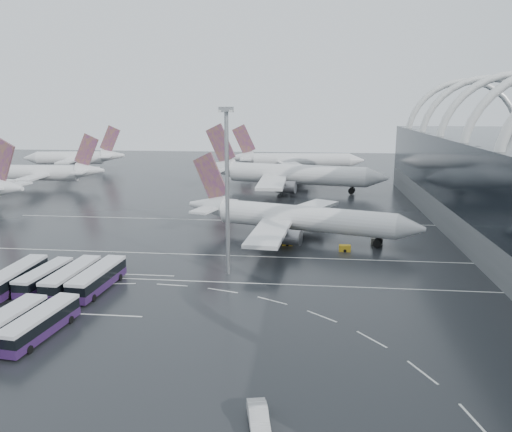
# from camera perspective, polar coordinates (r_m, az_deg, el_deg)

# --- Properties ---
(ground) EXTENTS (420.00, 420.00, 0.00)m
(ground) POSITION_cam_1_polar(r_m,az_deg,el_deg) (81.35, -2.48, -7.12)
(ground) COLOR black
(ground) RESTS_ON ground
(lane_marking_near) EXTENTS (120.00, 0.25, 0.01)m
(lane_marking_near) POSITION_cam_1_polar(r_m,az_deg,el_deg) (79.50, -2.69, -7.60)
(lane_marking_near) COLOR silver
(lane_marking_near) RESTS_ON ground
(lane_marking_mid) EXTENTS (120.00, 0.25, 0.01)m
(lane_marking_mid) POSITION_cam_1_polar(r_m,az_deg,el_deg) (92.61, -1.38, -4.59)
(lane_marking_mid) COLOR silver
(lane_marking_mid) RESTS_ON ground
(lane_marking_far) EXTENTS (120.00, 0.25, 0.01)m
(lane_marking_far) POSITION_cam_1_polar(r_m,az_deg,el_deg) (119.44, 0.35, -0.58)
(lane_marking_far) COLOR silver
(lane_marking_far) RESTS_ON ground
(bus_bay_line_south) EXTENTS (28.00, 0.25, 0.01)m
(bus_bay_line_south) POSITION_cam_1_polar(r_m,az_deg,el_deg) (74.72, -23.25, -10.06)
(bus_bay_line_south) COLOR silver
(bus_bay_line_south) RESTS_ON ground
(bus_bay_line_north) EXTENTS (28.00, 0.25, 0.01)m
(bus_bay_line_north) POSITION_cam_1_polar(r_m,az_deg,el_deg) (88.01, -18.22, -6.20)
(bus_bay_line_north) COLOR silver
(bus_bay_line_north) RESTS_ON ground
(airliner_main) EXTENTS (50.12, 43.39, 17.29)m
(airliner_main) POSITION_cam_1_polar(r_m,az_deg,el_deg) (103.88, 4.31, -0.22)
(airliner_main) COLOR silver
(airliner_main) RESTS_ON ground
(airliner_gate_b) EXTENTS (60.55, 53.56, 21.13)m
(airliner_gate_b) POSITION_cam_1_polar(r_m,az_deg,el_deg) (160.00, 3.61, 4.76)
(airliner_gate_b) COLOR silver
(airliner_gate_b) RESTS_ON ground
(airliner_gate_c) EXTENTS (54.35, 49.97, 19.35)m
(airliner_gate_c) POSITION_cam_1_polar(r_m,az_deg,el_deg) (202.24, 4.37, 6.31)
(airliner_gate_c) COLOR silver
(airliner_gate_c) RESTS_ON ground
(jet_remote_mid) EXTENTS (40.96, 32.98, 17.86)m
(jet_remote_mid) POSITION_cam_1_polar(r_m,az_deg,el_deg) (182.47, -22.79, 4.57)
(jet_remote_mid) COLOR silver
(jet_remote_mid) RESTS_ON ground
(jet_remote_far) EXTENTS (42.41, 34.28, 18.45)m
(jet_remote_far) POSITION_cam_1_polar(r_m,az_deg,el_deg) (226.19, -19.84, 6.27)
(jet_remote_far) COLOR silver
(jet_remote_far) RESTS_ON ground
(bus_row_near_a) EXTENTS (3.33, 13.52, 3.32)m
(bus_row_near_a) POSITION_cam_1_polar(r_m,az_deg,el_deg) (84.82, -25.69, -6.28)
(bus_row_near_a) COLOR #28143F
(bus_row_near_a) RESTS_ON ground
(bus_row_near_b) EXTENTS (3.69, 12.37, 3.00)m
(bus_row_near_b) POSITION_cam_1_polar(r_m,az_deg,el_deg) (83.50, -23.02, -6.44)
(bus_row_near_b) COLOR #28143F
(bus_row_near_b) RESTS_ON ground
(bus_row_near_c) EXTENTS (3.74, 13.63, 3.32)m
(bus_row_near_c) POSITION_cam_1_polar(r_m,az_deg,el_deg) (81.13, -20.30, -6.63)
(bus_row_near_c) COLOR #28143F
(bus_row_near_c) RESTS_ON ground
(bus_row_near_d) EXTENTS (3.95, 13.89, 3.38)m
(bus_row_near_d) POSITION_cam_1_polar(r_m,az_deg,el_deg) (79.54, -17.63, -6.79)
(bus_row_near_d) COLOR #28143F
(bus_row_near_d) RESTS_ON ground
(bus_row_far_b) EXTENTS (4.38, 13.75, 3.33)m
(bus_row_far_b) POSITION_cam_1_polar(r_m,az_deg,el_deg) (67.54, -26.99, -11.22)
(bus_row_far_b) COLOR #28143F
(bus_row_far_b) RESTS_ON ground
(bus_row_far_c) EXTENTS (4.30, 12.96, 3.13)m
(bus_row_far_c) POSITION_cam_1_polar(r_m,az_deg,el_deg) (66.91, -23.42, -11.18)
(bus_row_far_c) COLOR #28143F
(bus_row_far_c) RESTS_ON ground
(van_curve_c) EXTENTS (2.70, 5.16, 1.62)m
(van_curve_c) POSITION_cam_1_polar(r_m,az_deg,el_deg) (47.21, 0.28, -21.98)
(van_curve_c) COLOR #BDBDBD
(van_curve_c) RESTS_ON ground
(floodlight_mast) EXTENTS (2.08, 2.08, 27.13)m
(floodlight_mast) POSITION_cam_1_polar(r_m,az_deg,el_deg) (79.57, -3.34, 5.10)
(floodlight_mast) COLOR gray
(floodlight_mast) RESTS_ON ground
(gse_cart_belly_a) EXTENTS (2.18, 1.29, 1.19)m
(gse_cart_belly_a) POSITION_cam_1_polar(r_m,az_deg,el_deg) (96.86, 10.12, -3.64)
(gse_cart_belly_a) COLOR #BD9119
(gse_cart_belly_a) RESTS_ON ground
(gse_cart_belly_b) EXTENTS (2.05, 1.21, 1.12)m
(gse_cart_belly_b) POSITION_cam_1_polar(r_m,az_deg,el_deg) (114.77, 13.22, -1.21)
(gse_cart_belly_b) COLOR slate
(gse_cart_belly_b) RESTS_ON ground
(gse_cart_belly_c) EXTENTS (2.09, 1.23, 1.14)m
(gse_cart_belly_c) POSITION_cam_1_polar(r_m,az_deg,el_deg) (99.61, 3.62, -3.02)
(gse_cart_belly_c) COLOR #BD9119
(gse_cart_belly_c) RESTS_ON ground
(gse_cart_belly_d) EXTENTS (2.21, 1.30, 1.20)m
(gse_cart_belly_d) POSITION_cam_1_polar(r_m,az_deg,el_deg) (103.04, 13.63, -2.80)
(gse_cart_belly_d) COLOR slate
(gse_cart_belly_d) RESTS_ON ground
(gse_cart_belly_e) EXTENTS (2.23, 1.32, 1.22)m
(gse_cart_belly_e) POSITION_cam_1_polar(r_m,az_deg,el_deg) (114.21, 10.62, -1.13)
(gse_cart_belly_e) COLOR #BD9119
(gse_cart_belly_e) RESTS_ON ground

